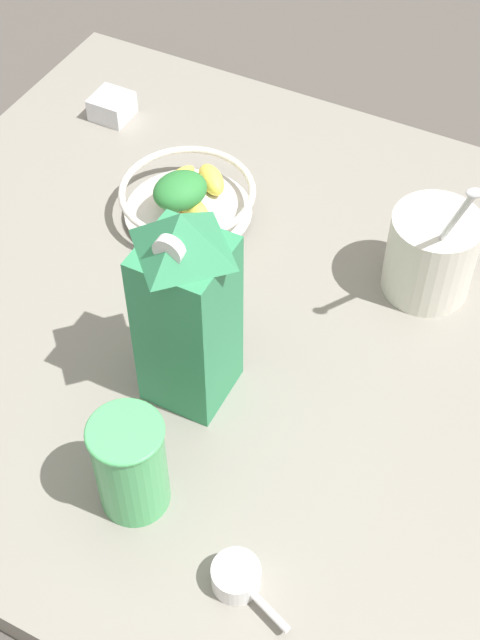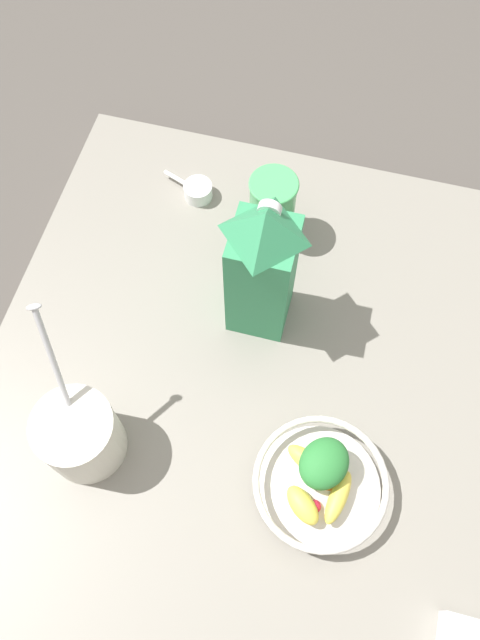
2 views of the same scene
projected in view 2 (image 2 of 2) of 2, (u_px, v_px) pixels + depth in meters
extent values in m
plane|color=#4C4742|center=(277.00, 401.00, 1.00)|extent=(6.00, 6.00, 0.00)
cube|color=gray|center=(278.00, 396.00, 0.98)|extent=(0.93, 0.93, 0.05)
cylinder|color=silver|center=(318.00, 488.00, 0.90)|extent=(0.10, 0.10, 0.01)
cone|color=silver|center=(319.00, 485.00, 0.88)|extent=(0.18, 0.18, 0.04)
torus|color=silver|center=(321.00, 482.00, 0.86)|extent=(0.19, 0.19, 0.01)
ellipsoid|color=#EFD64C|center=(303.00, 505.00, 0.85)|extent=(0.07, 0.06, 0.03)
ellipsoid|color=#EFD64C|center=(338.00, 497.00, 0.85)|extent=(0.04, 0.08, 0.02)
ellipsoid|color=#EFD64C|center=(312.00, 464.00, 0.87)|extent=(0.09, 0.06, 0.03)
cylinder|color=orange|center=(318.00, 465.00, 0.88)|extent=(0.05, 0.04, 0.01)
cylinder|color=orange|center=(335.00, 486.00, 0.87)|extent=(0.04, 0.03, 0.01)
sphere|color=red|center=(315.00, 506.00, 0.85)|extent=(0.02, 0.02, 0.02)
sphere|color=red|center=(300.00, 506.00, 0.85)|extent=(0.02, 0.02, 0.02)
sphere|color=red|center=(328.00, 482.00, 0.87)|extent=(0.01, 0.01, 0.01)
ellipsoid|color=#2D7F38|center=(324.00, 463.00, 0.85)|extent=(0.09, 0.10, 0.04)
cube|color=#338C59|center=(262.00, 278.00, 0.92)|extent=(0.09, 0.09, 0.23)
pyramid|color=#338C59|center=(265.00, 225.00, 0.79)|extent=(0.09, 0.09, 0.05)
cylinder|color=white|center=(270.00, 210.00, 0.81)|extent=(0.03, 0.01, 0.03)
cylinder|color=silver|center=(80.00, 436.00, 0.87)|extent=(0.11, 0.11, 0.12)
cylinder|color=white|center=(72.00, 427.00, 0.83)|extent=(0.10, 0.10, 0.02)
cylinder|color=silver|center=(59.00, 376.00, 0.81)|extent=(0.06, 0.11, 0.19)
ellipsoid|color=silver|center=(34.00, 307.00, 0.74)|extent=(0.02, 0.02, 0.01)
cylinder|color=#4CB266|center=(272.00, 208.00, 1.03)|extent=(0.08, 0.08, 0.13)
torus|color=#4CB266|center=(274.00, 184.00, 0.98)|extent=(0.08, 0.08, 0.01)
cube|color=brown|center=(461.00, 640.00, 0.81)|extent=(0.05, 0.05, 0.02)
cylinder|color=white|center=(198.00, 191.00, 1.11)|extent=(0.05, 0.05, 0.03)
cylinder|color=white|center=(176.00, 178.00, 1.12)|extent=(0.05, 0.02, 0.01)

